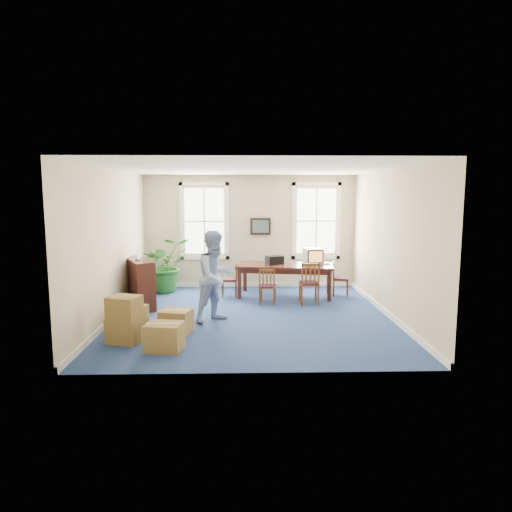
{
  "coord_description": "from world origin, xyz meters",
  "views": [
    {
      "loc": [
        -0.18,
        -9.79,
        2.66
      ],
      "look_at": [
        0.1,
        0.6,
        1.25
      ],
      "focal_mm": 32.0,
      "sensor_mm": 36.0,
      "label": 1
    }
  ],
  "objects_px": {
    "chair_near_left": "(268,286)",
    "credenza": "(140,282)",
    "conference_table": "(285,280)",
    "cardboard_boxes": "(139,316)",
    "man": "(216,276)",
    "crt_tv": "(313,256)",
    "potted_plant": "(165,265)"
  },
  "relations": [
    {
      "from": "potted_plant",
      "to": "cardboard_boxes",
      "type": "xyz_separation_m",
      "value": [
        0.22,
        -4.21,
        -0.3
      ]
    },
    {
      "from": "potted_plant",
      "to": "cardboard_boxes",
      "type": "relative_size",
      "value": 0.96
    },
    {
      "from": "man",
      "to": "crt_tv",
      "type": "bearing_deg",
      "value": 2.23
    },
    {
      "from": "man",
      "to": "credenza",
      "type": "xyz_separation_m",
      "value": [
        -1.9,
        1.35,
        -0.37
      ]
    },
    {
      "from": "conference_table",
      "to": "crt_tv",
      "type": "relative_size",
      "value": 4.99
    },
    {
      "from": "conference_table",
      "to": "potted_plant",
      "type": "bearing_deg",
      "value": 177.96
    },
    {
      "from": "man",
      "to": "chair_near_left",
      "type": "bearing_deg",
      "value": 9.33
    },
    {
      "from": "cardboard_boxes",
      "to": "man",
      "type": "bearing_deg",
      "value": 42.8
    },
    {
      "from": "credenza",
      "to": "potted_plant",
      "type": "distance_m",
      "value": 1.66
    },
    {
      "from": "credenza",
      "to": "cardboard_boxes",
      "type": "distance_m",
      "value": 2.66
    },
    {
      "from": "conference_table",
      "to": "man",
      "type": "bearing_deg",
      "value": -116.6
    },
    {
      "from": "potted_plant",
      "to": "credenza",
      "type": "bearing_deg",
      "value": -101.87
    },
    {
      "from": "man",
      "to": "cardboard_boxes",
      "type": "bearing_deg",
      "value": -179.76
    },
    {
      "from": "conference_table",
      "to": "crt_tv",
      "type": "bearing_deg",
      "value": 13.46
    },
    {
      "from": "crt_tv",
      "to": "man",
      "type": "xyz_separation_m",
      "value": [
        -2.41,
        -2.39,
        -0.09
      ]
    },
    {
      "from": "conference_table",
      "to": "potted_plant",
      "type": "distance_m",
      "value": 3.31
    },
    {
      "from": "conference_table",
      "to": "chair_near_left",
      "type": "distance_m",
      "value": 0.99
    },
    {
      "from": "chair_near_left",
      "to": "man",
      "type": "relative_size",
      "value": 0.46
    },
    {
      "from": "chair_near_left",
      "to": "potted_plant",
      "type": "xyz_separation_m",
      "value": [
        -2.73,
        1.48,
        0.3
      ]
    },
    {
      "from": "cardboard_boxes",
      "to": "potted_plant",
      "type": "bearing_deg",
      "value": 92.99
    },
    {
      "from": "potted_plant",
      "to": "man",
      "type": "bearing_deg",
      "value": -62.26
    },
    {
      "from": "conference_table",
      "to": "credenza",
      "type": "distance_m",
      "value": 3.71
    },
    {
      "from": "chair_near_left",
      "to": "credenza",
      "type": "height_order",
      "value": "credenza"
    },
    {
      "from": "chair_near_left",
      "to": "credenza",
      "type": "xyz_separation_m",
      "value": [
        -3.07,
        -0.14,
        0.14
      ]
    },
    {
      "from": "credenza",
      "to": "cardboard_boxes",
      "type": "xyz_separation_m",
      "value": [
        0.56,
        -2.59,
        -0.14
      ]
    },
    {
      "from": "conference_table",
      "to": "credenza",
      "type": "bearing_deg",
      "value": -155.59
    },
    {
      "from": "conference_table",
      "to": "potted_plant",
      "type": "height_order",
      "value": "potted_plant"
    },
    {
      "from": "conference_table",
      "to": "cardboard_boxes",
      "type": "relative_size",
      "value": 1.59
    },
    {
      "from": "potted_plant",
      "to": "chair_near_left",
      "type": "bearing_deg",
      "value": -28.49
    },
    {
      "from": "crt_tv",
      "to": "potted_plant",
      "type": "relative_size",
      "value": 0.33
    },
    {
      "from": "chair_near_left",
      "to": "cardboard_boxes",
      "type": "bearing_deg",
      "value": 55.73
    },
    {
      "from": "conference_table",
      "to": "cardboard_boxes",
      "type": "xyz_separation_m",
      "value": [
        -3.01,
        -3.57,
        0.02
      ]
    }
  ]
}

